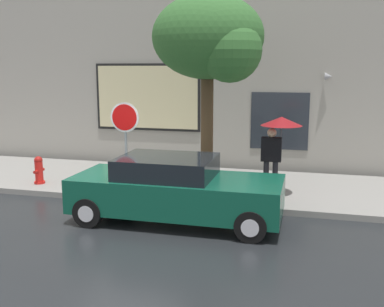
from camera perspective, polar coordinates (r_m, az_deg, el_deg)
name	(u,v)px	position (r m, az deg, el deg)	size (l,w,h in m)	color
ground_plane	(128,217)	(10.56, -8.01, -7.91)	(60.00, 60.00, 0.00)	black
sidewalk	(168,183)	(13.25, -3.07, -3.65)	(20.00, 4.00, 0.15)	gray
building_facade	(189,64)	(15.24, -0.35, 11.17)	(20.00, 0.67, 7.00)	#9E998E
parked_car	(175,190)	(10.02, -2.12, -4.54)	(4.56, 1.91, 1.45)	#0F4C38
fire_hydrant	(39,170)	(13.45, -18.62, -1.99)	(0.30, 0.44, 0.78)	red
pedestrian_with_umbrella	(278,133)	(11.59, 10.73, 2.57)	(1.03, 1.03, 2.00)	black
street_tree	(212,41)	(11.43, 2.52, 13.88)	(2.78, 2.36, 4.99)	#4C3823
stop_sign	(125,130)	(11.68, -8.38, 2.99)	(0.76, 0.10, 2.35)	gray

